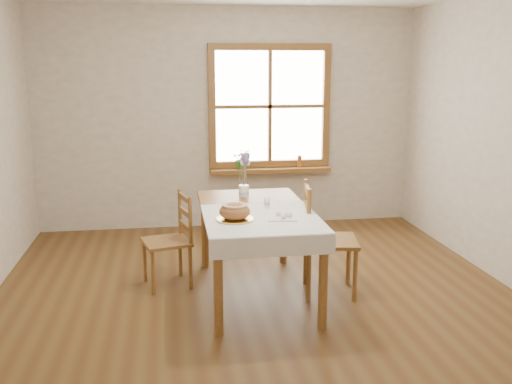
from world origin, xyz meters
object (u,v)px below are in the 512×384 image
chair_left (166,240)px  bread_plate (235,219)px  flower_vase (244,192)px  dining_table (256,219)px  chair_right (330,239)px

chair_left → bread_plate: size_ratio=2.96×
flower_vase → dining_table: bearing=-84.9°
chair_left → flower_vase: flower_vase is taller
chair_right → bread_plate: 0.94m
dining_table → flower_vase: size_ratio=15.45×
chair_left → flower_vase: 0.83m
dining_table → bread_plate: (-0.22, -0.35, 0.10)m
dining_table → chair_left: chair_left is taller
chair_left → chair_right: 1.44m
dining_table → flower_vase: 0.48m
dining_table → bread_plate: 0.42m
chair_right → flower_vase: (-0.67, 0.54, 0.32)m
bread_plate → chair_right: bearing=17.6°
dining_table → chair_right: size_ratio=1.66×
chair_left → flower_vase: bearing=87.9°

